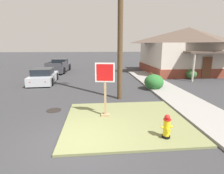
{
  "coord_description": "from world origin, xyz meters",
  "views": [
    {
      "loc": [
        0.65,
        -5.3,
        3.13
      ],
      "look_at": [
        1.49,
        3.67,
        0.97
      ],
      "focal_mm": 28.22,
      "sensor_mm": 36.0,
      "label": 1
    }
  ],
  "objects": [
    {
      "name": "corner_house",
      "position": [
        11.13,
        14.33,
        2.59
      ],
      "size": [
        9.52,
        9.49,
        5.06
      ],
      "color": "brown",
      "rests_on": "ground"
    },
    {
      "name": "ground_plane",
      "position": [
        0.0,
        0.0,
        0.0
      ],
      "size": [
        160.0,
        160.0,
        0.0
      ],
      "primitive_type": "plane",
      "color": "#333335"
    },
    {
      "name": "shrub_by_curb",
      "position": [
        4.78,
        6.69,
        0.55
      ],
      "size": [
        1.35,
        1.35,
        1.1
      ],
      "primitive_type": "ellipsoid",
      "color": "#28652C",
      "rests_on": "ground"
    },
    {
      "name": "fire_hydrant",
      "position": [
        2.97,
        -0.11,
        0.47
      ],
      "size": [
        0.38,
        0.34,
        0.82
      ],
      "color": "black",
      "rests_on": "grass_corner_patch"
    },
    {
      "name": "utility_pole",
      "position": [
        2.04,
        4.71,
        4.91
      ],
      "size": [
        1.77,
        0.29,
        9.41
      ],
      "color": "#4C3823",
      "rests_on": "ground"
    },
    {
      "name": "street_bench",
      "position": [
        5.2,
        7.59,
        0.59
      ],
      "size": [
        0.48,
        1.73,
        0.85
      ],
      "color": "brown",
      "rests_on": "sidewalk_strip"
    },
    {
      "name": "grass_corner_patch",
      "position": [
        1.86,
        1.48,
        0.04
      ],
      "size": [
        4.99,
        4.49,
        0.08
      ],
      "primitive_type": "cube",
      "color": "olive",
      "rests_on": "ground"
    },
    {
      "name": "sidewalk_strip",
      "position": [
        5.56,
        5.99,
        0.06
      ],
      "size": [
        2.2,
        18.01,
        0.12
      ],
      "primitive_type": "cube",
      "color": "gray",
      "rests_on": "ground"
    },
    {
      "name": "manhole_cover",
      "position": [
        -1.44,
        3.06,
        0.01
      ],
      "size": [
        0.7,
        0.7,
        0.02
      ],
      "primitive_type": "cylinder",
      "color": "black",
      "rests_on": "ground"
    },
    {
      "name": "parked_sedan_silver",
      "position": [
        -3.74,
        9.81,
        0.54
      ],
      "size": [
        2.07,
        4.17,
        1.25
      ],
      "color": "#ADB2B7",
      "rests_on": "ground"
    },
    {
      "name": "shrub_near_porch",
      "position": [
        9.58,
        10.25,
        0.47
      ],
      "size": [
        0.96,
        0.96,
        0.94
      ],
      "primitive_type": "ellipsoid",
      "color": "#325D2E",
      "rests_on": "ground"
    },
    {
      "name": "pickup_truck_charcoal",
      "position": [
        -3.69,
        16.16,
        0.62
      ],
      "size": [
        2.23,
        5.14,
        1.48
      ],
      "color": "#38383D",
      "rests_on": "ground"
    },
    {
      "name": "stop_sign",
      "position": [
        1.03,
        1.97,
        1.27
      ],
      "size": [
        0.81,
        0.33,
        2.35
      ],
      "color": "#A3845B",
      "rests_on": "grass_corner_patch"
    }
  ]
}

